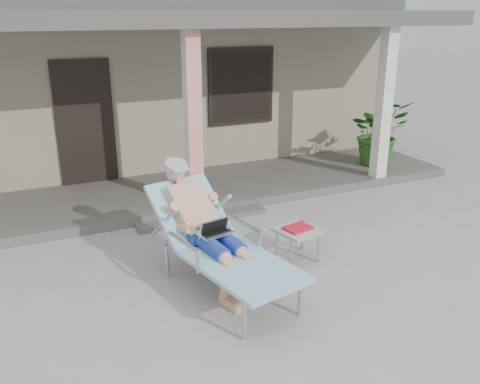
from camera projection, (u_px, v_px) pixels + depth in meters
name	position (u px, v px, depth m)	size (l,w,h in m)	color
ground	(256.00, 275.00, 6.09)	(60.00, 60.00, 0.00)	#9E9E99
house	(127.00, 75.00, 11.11)	(10.40, 5.40, 3.30)	gray
porch_deck	(179.00, 192.00, 8.64)	(10.00, 2.00, 0.15)	#605B56
porch_overhang	(173.00, 25.00, 7.68)	(10.00, 2.30, 2.85)	silver
porch_step	(203.00, 218.00, 7.66)	(2.00, 0.30, 0.07)	#605B56
lounger	(212.00, 213.00, 5.61)	(1.24, 2.26, 1.42)	#B7B7BC
side_table	(298.00, 232.00, 6.37)	(0.58, 0.58, 0.43)	#A5A5A0
potted_palm	(378.00, 132.00, 9.81)	(1.13, 0.98, 1.25)	#26591E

